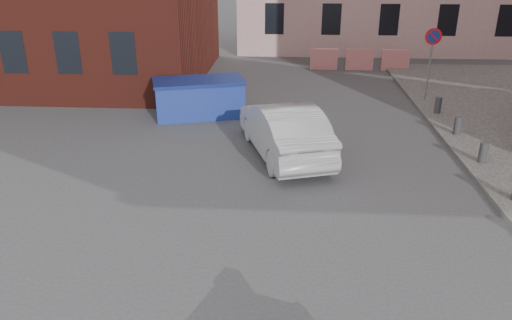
{
  "coord_description": "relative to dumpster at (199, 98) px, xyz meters",
  "views": [
    {
      "loc": [
        0.77,
        -9.21,
        5.33
      ],
      "look_at": [
        0.13,
        0.82,
        1.1
      ],
      "focal_mm": 35.0,
      "sensor_mm": 36.0,
      "label": 1
    }
  ],
  "objects": [
    {
      "name": "barriers",
      "position": [
        6.46,
        7.67,
        -0.15
      ],
      "size": [
        4.7,
        0.18,
        1.0
      ],
      "color": "red",
      "rests_on": "ground"
    },
    {
      "name": "bollards",
      "position": [
        8.26,
        -3.93,
        -0.25
      ],
      "size": [
        0.22,
        9.02,
        0.55
      ],
      "color": "#3A3A3D",
      "rests_on": "sidewalk"
    },
    {
      "name": "silver_car",
      "position": [
        2.97,
        -3.41,
        0.1
      ],
      "size": [
        2.88,
        4.8,
        1.49
      ],
      "primitive_type": "imported",
      "rotation": [
        0.0,
        0.0,
        3.45
      ],
      "color": "#A9ABB0",
      "rests_on": "ground"
    },
    {
      "name": "ground",
      "position": [
        2.26,
        -7.33,
        -0.65
      ],
      "size": [
        120.0,
        120.0,
        0.0
      ],
      "primitive_type": "plane",
      "color": "#38383A",
      "rests_on": "ground"
    },
    {
      "name": "no_parking_sign",
      "position": [
        8.26,
        2.15,
        1.37
      ],
      "size": [
        0.6,
        0.09,
        2.65
      ],
      "color": "gray",
      "rests_on": "sidewalk"
    },
    {
      "name": "dumpster",
      "position": [
        0.0,
        0.0,
        0.0
      ],
      "size": [
        3.38,
        2.36,
        1.28
      ],
      "rotation": [
        0.0,
        0.0,
        0.28
      ],
      "color": "#21399F",
      "rests_on": "ground"
    }
  ]
}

